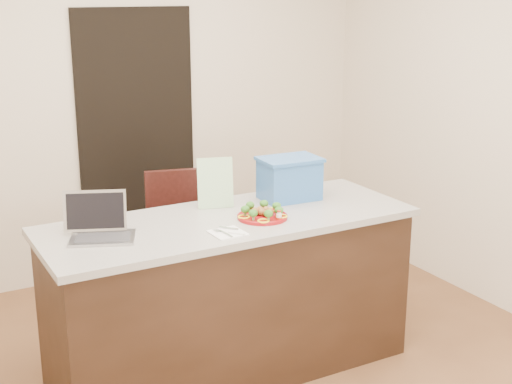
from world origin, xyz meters
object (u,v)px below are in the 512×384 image
yogurt_bottle (279,217)px  chair (185,234)px  plate (262,216)px  laptop (99,225)px  blue_box (289,178)px  napkin (228,233)px  island (230,295)px

yogurt_bottle → chair: bearing=96.0°
plate → chair: 1.02m
laptop → plate: bearing=13.4°
yogurt_bottle → blue_box: 0.46m
napkin → chair: chair is taller
napkin → laptop: 0.65m
plate → napkin: 0.31m
napkin → chair: (0.21, 1.08, -0.37)m
plate → laptop: size_ratio=0.73×
laptop → blue_box: 1.20m
island → napkin: 0.53m
yogurt_bottle → laptop: (-0.91, 0.24, 0.03)m
island → yogurt_bottle: size_ratio=31.51×
chair → napkin: bearing=-87.0°
blue_box → plate: bearing=-139.7°
yogurt_bottle → island: bearing=135.9°
island → plate: size_ratio=7.45×
blue_box → yogurt_bottle: bearing=-125.6°
island → yogurt_bottle: yogurt_bottle is taller
laptop → yogurt_bottle: bearing=7.7°
plate → chair: size_ratio=0.29×
island → chair: chair is taller
napkin → island: bearing=61.5°
yogurt_bottle → blue_box: (0.28, 0.35, 0.10)m
plate → napkin: bearing=-154.4°
napkin → laptop: (-0.59, 0.28, 0.06)m
island → laptop: laptop is taller
yogurt_bottle → laptop: bearing=165.0°
blue_box → chair: 0.94m
napkin → yogurt_bottle: size_ratio=2.54×
island → blue_box: 0.77m
plate → yogurt_bottle: yogurt_bottle is taller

